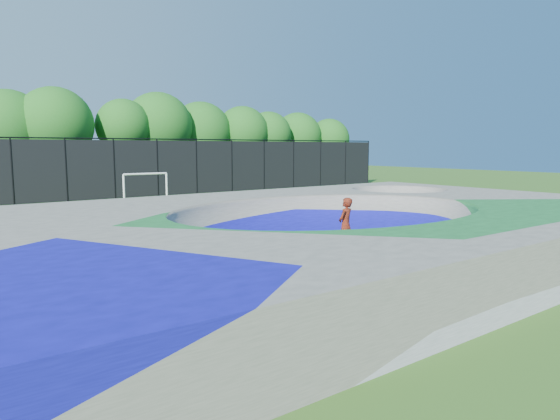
{
  "coord_description": "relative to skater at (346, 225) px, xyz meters",
  "views": [
    {
      "loc": [
        -10.92,
        -11.82,
        3.43
      ],
      "look_at": [
        0.15,
        3.0,
        1.1
      ],
      "focal_mm": 32.0,
      "sensor_mm": 36.0,
      "label": 1
    }
  ],
  "objects": [
    {
      "name": "skater",
      "position": [
        0.0,
        0.0,
        0.0
      ],
      "size": [
        0.76,
        0.61,
        1.8
      ],
      "primitive_type": "imported",
      "rotation": [
        0.0,
        0.0,
        3.46
      ],
      "color": "#B52F0E",
      "rests_on": "ground"
    },
    {
      "name": "fence",
      "position": [
        -0.5,
        21.13,
        1.2
      ],
      "size": [
        48.09,
        0.09,
        4.04
      ],
      "color": "black",
      "rests_on": "ground"
    },
    {
      "name": "ground",
      "position": [
        -0.5,
        0.13,
        -0.9
      ],
      "size": [
        120.0,
        120.0,
        0.0
      ],
      "primitive_type": "plane",
      "color": "#2F5A19",
      "rests_on": "ground"
    },
    {
      "name": "skateboard",
      "position": [
        0.0,
        0.0,
        -0.87
      ],
      "size": [
        0.8,
        0.51,
        0.05
      ],
      "primitive_type": "cube",
      "rotation": [
        0.0,
        0.0,
        0.4
      ],
      "color": "black",
      "rests_on": "ground"
    },
    {
      "name": "soccer_goal",
      "position": [
        0.24,
        17.69,
        0.4
      ],
      "size": [
        2.85,
        0.12,
        1.88
      ],
      "color": "white",
      "rests_on": "ground"
    },
    {
      "name": "skate_deck",
      "position": [
        -0.5,
        0.13,
        -0.15
      ],
      "size": [
        22.0,
        14.0,
        1.5
      ],
      "primitive_type": "cube",
      "color": "gray",
      "rests_on": "ground"
    },
    {
      "name": "treeline",
      "position": [
        -2.24,
        26.27,
        4.0
      ],
      "size": [
        52.4,
        7.96,
        8.29
      ],
      "color": "#3E2F1F",
      "rests_on": "ground"
    }
  ]
}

